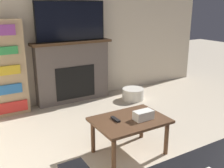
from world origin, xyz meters
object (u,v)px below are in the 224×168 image
at_px(bookshelf, 6,69).
at_px(storage_basket, 133,94).
at_px(tv, 71,21).
at_px(coffee_table, 130,124).
at_px(fireplace, 73,71).

xyz_separation_m(bookshelf, storage_basket, (2.03, -0.48, -0.62)).
xyz_separation_m(tv, coffee_table, (-0.13, -1.93, -1.03)).
relative_size(tv, storage_basket, 3.08).
bearing_deg(fireplace, coffee_table, -93.90).
bearing_deg(tv, storage_basket, -26.97).
distance_m(coffee_table, bookshelf, 2.18).
distance_m(tv, bookshelf, 1.28).
height_order(fireplace, bookshelf, bookshelf).
bearing_deg(fireplace, bookshelf, -178.82).
relative_size(tv, bookshelf, 0.83).
distance_m(fireplace, coffee_table, 1.97).
bearing_deg(storage_basket, tv, 153.03).
relative_size(fireplace, bookshelf, 0.96).
relative_size(coffee_table, storage_basket, 2.09).
relative_size(tv, coffee_table, 1.47).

